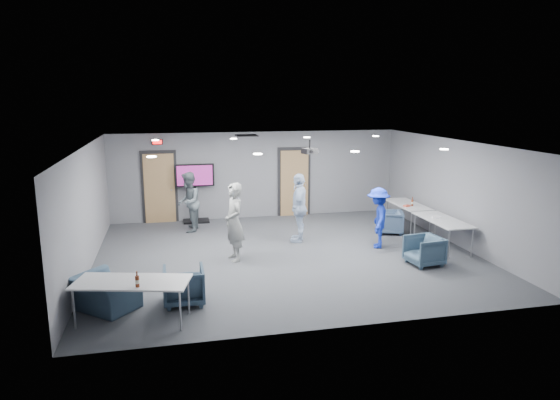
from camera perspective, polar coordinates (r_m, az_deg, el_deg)
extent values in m
plane|color=#3D4045|center=(12.22, 0.70, -6.25)|extent=(9.00, 9.00, 0.00)
plane|color=silver|center=(11.67, 0.74, 6.46)|extent=(9.00, 9.00, 0.00)
cube|color=slate|center=(15.73, -2.65, 2.88)|extent=(9.00, 0.02, 2.70)
cube|color=slate|center=(8.16, 7.26, -5.69)|extent=(9.00, 0.02, 2.70)
cube|color=slate|center=(11.70, -21.25, -1.03)|extent=(0.02, 8.00, 2.70)
cube|color=slate|center=(13.62, 19.48, 0.81)|extent=(0.02, 8.00, 2.70)
cube|color=black|center=(15.51, -13.60, 1.43)|extent=(1.06, 0.06, 2.24)
cube|color=#A58250|center=(15.48, -13.60, 1.29)|extent=(0.90, 0.05, 2.10)
cylinder|color=#96989E|center=(15.44, -12.29, 1.13)|extent=(0.04, 0.10, 0.04)
cube|color=black|center=(15.99, 1.62, 2.06)|extent=(1.06, 0.06, 2.24)
cube|color=#A58250|center=(15.96, 1.65, 1.93)|extent=(0.90, 0.05, 2.10)
cylinder|color=#96989E|center=(16.01, 2.91, 1.77)|extent=(0.04, 0.10, 0.04)
cube|color=black|center=(15.30, -13.85, 6.46)|extent=(0.32, 0.06, 0.16)
cube|color=#FF0C0C|center=(15.26, -13.86, 6.44)|extent=(0.26, 0.02, 0.11)
cube|color=black|center=(14.31, -3.85, 7.37)|extent=(0.60, 0.60, 0.03)
cylinder|color=white|center=(9.57, -14.48, 4.81)|extent=(0.18, 0.18, 0.02)
cylinder|color=white|center=(13.15, -14.05, 6.65)|extent=(0.18, 0.18, 0.02)
cylinder|color=white|center=(9.71, -2.56, 5.27)|extent=(0.18, 0.18, 0.02)
cylinder|color=white|center=(13.26, -5.32, 6.99)|extent=(0.18, 0.18, 0.02)
cylinder|color=white|center=(10.25, 8.56, 5.50)|extent=(0.18, 0.18, 0.02)
cylinder|color=white|center=(13.66, 3.09, 7.16)|extent=(0.18, 0.18, 0.02)
cylinder|color=white|center=(11.13, 18.26, 5.53)|extent=(0.18, 0.18, 0.02)
cylinder|color=white|center=(14.33, 10.88, 7.19)|extent=(0.18, 0.18, 0.02)
imported|color=gray|center=(11.63, -5.25, -2.53)|extent=(0.57, 0.75, 1.84)
imported|color=slate|center=(14.30, -10.42, -0.23)|extent=(0.78, 0.93, 1.71)
imported|color=silver|center=(13.11, 2.20, -0.88)|extent=(0.79, 1.16, 1.82)
imported|color=#1C34B8|center=(12.84, 11.13, -2.01)|extent=(0.90, 1.14, 1.54)
imported|color=#3B4E67|center=(14.33, 12.44, -2.47)|extent=(0.90, 0.89, 0.64)
imported|color=#3A5164|center=(11.88, 16.15, -5.58)|extent=(0.82, 0.80, 0.67)
imported|color=#324556|center=(9.55, -10.92, -9.56)|extent=(0.74, 0.76, 0.69)
imported|color=#3C5469|center=(9.63, -19.28, -9.97)|extent=(1.33, 1.32, 0.65)
cube|color=silver|center=(14.87, 14.39, -0.49)|extent=(0.73, 1.75, 0.03)
cylinder|color=#96989E|center=(15.53, 12.07, -1.25)|extent=(0.04, 0.04, 0.70)
cylinder|color=#96989E|center=(14.14, 14.74, -2.66)|extent=(0.04, 0.04, 0.70)
cylinder|color=#96989E|center=(15.77, 13.95, -1.14)|extent=(0.04, 0.04, 0.70)
cylinder|color=#96989E|center=(14.41, 16.76, -2.51)|extent=(0.04, 0.04, 0.70)
cube|color=silver|center=(13.25, 18.09, -2.19)|extent=(0.77, 1.86, 0.03)
cylinder|color=#96989E|center=(13.91, 15.14, -2.92)|extent=(0.04, 0.04, 0.70)
cylinder|color=#96989E|center=(12.49, 18.74, -4.81)|extent=(0.04, 0.04, 0.70)
cylinder|color=#96989E|center=(14.20, 17.33, -2.75)|extent=(0.04, 0.04, 0.70)
cylinder|color=#96989E|center=(12.82, 21.09, -4.57)|extent=(0.04, 0.04, 0.70)
cube|color=silver|center=(8.88, -16.58, -8.96)|extent=(2.06, 1.25, 0.03)
cylinder|color=#96989E|center=(9.07, -10.43, -10.67)|extent=(0.04, 0.04, 0.70)
cylinder|color=#96989E|center=(9.59, -20.92, -10.02)|extent=(0.04, 0.04, 0.70)
cylinder|color=#96989E|center=(8.50, -11.34, -12.30)|extent=(0.04, 0.04, 0.70)
cylinder|color=#96989E|center=(9.05, -22.48, -11.47)|extent=(0.04, 0.04, 0.70)
cylinder|color=#622610|center=(8.56, -15.99, -8.95)|extent=(0.07, 0.07, 0.19)
cylinder|color=#622610|center=(8.51, -16.05, -8.10)|extent=(0.02, 0.02, 0.08)
cylinder|color=beige|center=(8.56, -15.99, -8.95)|extent=(0.07, 0.07, 0.06)
cylinder|color=#622610|center=(14.61, 14.88, -0.31)|extent=(0.06, 0.06, 0.18)
cylinder|color=#622610|center=(14.59, 14.90, 0.18)|extent=(0.02, 0.02, 0.08)
cylinder|color=beige|center=(14.61, 14.88, -0.31)|extent=(0.07, 0.07, 0.06)
cube|color=#C14330|center=(14.51, 14.29, -0.64)|extent=(0.21, 0.18, 0.04)
cube|color=silver|center=(13.35, 17.44, -1.88)|extent=(0.22, 0.18, 0.04)
cube|color=black|center=(15.53, -9.55, -2.36)|extent=(0.78, 0.56, 0.06)
cylinder|color=black|center=(15.38, -9.63, 0.15)|extent=(0.06, 0.06, 1.33)
cube|color=black|center=(15.25, -9.73, 2.80)|extent=(1.17, 0.07, 0.69)
cube|color=#761A62|center=(15.20, -9.72, 2.78)|extent=(1.06, 0.01, 0.60)
cylinder|color=black|center=(12.89, 3.43, 6.41)|extent=(0.04, 0.04, 0.22)
cube|color=black|center=(12.91, 3.42, 5.62)|extent=(0.42, 0.38, 0.14)
cylinder|color=black|center=(12.76, 3.62, 5.54)|extent=(0.08, 0.06, 0.08)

